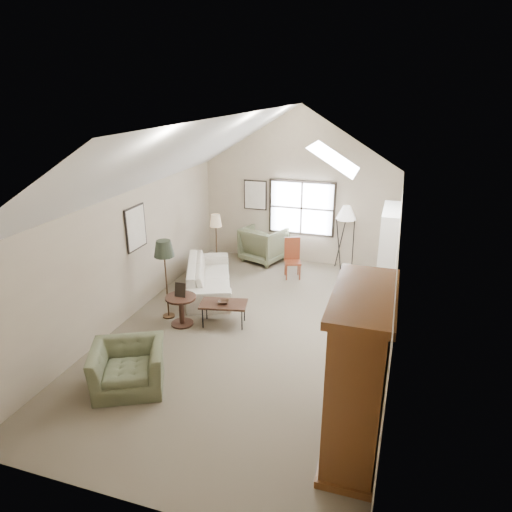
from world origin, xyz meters
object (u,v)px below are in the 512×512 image
(armchair_near, at_px, (128,367))
(coffee_table, at_px, (224,314))
(armchair_far, at_px, (264,244))
(side_table, at_px, (182,310))
(sofa, at_px, (209,277))
(armoire, at_px, (357,375))
(side_chair, at_px, (293,259))

(armchair_near, bearing_deg, coffee_table, 47.35)
(coffee_table, bearing_deg, armchair_far, 93.98)
(armchair_far, relative_size, side_table, 1.72)
(sofa, height_order, armchair_near, armchair_near)
(armoire, bearing_deg, side_chair, 111.14)
(armchair_near, relative_size, side_chair, 1.10)
(armchair_near, distance_m, armchair_far, 5.87)
(armoire, height_order, armchair_near, armoire)
(coffee_table, distance_m, side_chair, 2.79)
(armoire, xyz_separation_m, sofa, (-3.64, 3.89, -0.75))
(coffee_table, height_order, side_chair, side_chair)
(armoire, relative_size, side_table, 3.69)
(armoire, xyz_separation_m, side_chair, (-2.01, 5.21, -0.61))
(side_chair, bearing_deg, armchair_near, -125.63)
(armchair_far, bearing_deg, sofa, 93.72)
(sofa, height_order, side_table, sofa)
(armchair_far, height_order, coffee_table, armchair_far)
(sofa, relative_size, armchair_near, 2.21)
(sofa, xyz_separation_m, side_table, (0.10, -1.60, -0.05))
(armchair_near, xyz_separation_m, side_chair, (1.41, 4.96, 0.14))
(armoire, distance_m, armchair_far, 6.83)
(sofa, bearing_deg, side_chair, -73.80)
(sofa, relative_size, coffee_table, 2.64)
(armoire, relative_size, armchair_near, 2.05)
(armchair_far, relative_size, coffee_table, 1.14)
(armoire, distance_m, side_chair, 5.61)
(sofa, xyz_separation_m, armchair_near, (0.21, -3.64, 0.00))
(coffee_table, bearing_deg, armoire, -42.59)
(armchair_near, height_order, side_table, armchair_near)
(armchair_near, xyz_separation_m, armchair_far, (0.42, 5.85, 0.12))
(armoire, distance_m, coffee_table, 3.84)
(armoire, bearing_deg, armchair_far, 116.20)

